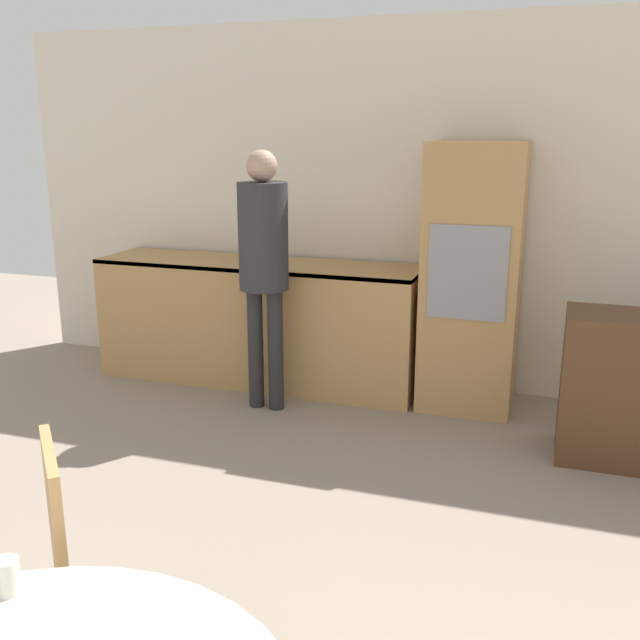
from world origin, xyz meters
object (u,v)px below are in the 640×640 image
at_px(cup, 7,576).
at_px(oven_unit, 472,278).
at_px(person_standing, 264,252).
at_px(chair_far_left, 31,590).

bearing_deg(cup, oven_unit, 79.64).
bearing_deg(cup, person_standing, 101.72).
distance_m(oven_unit, person_standing, 1.40).
distance_m(oven_unit, cup, 3.63).
xyz_separation_m(chair_far_left, person_standing, (-0.43, 2.78, 0.54)).
xyz_separation_m(oven_unit, person_standing, (-1.29, -0.51, 0.19)).
bearing_deg(oven_unit, chair_far_left, -104.59).
bearing_deg(chair_far_left, cup, -7.09).
distance_m(oven_unit, chair_far_left, 3.42).
distance_m(person_standing, cup, 3.14).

